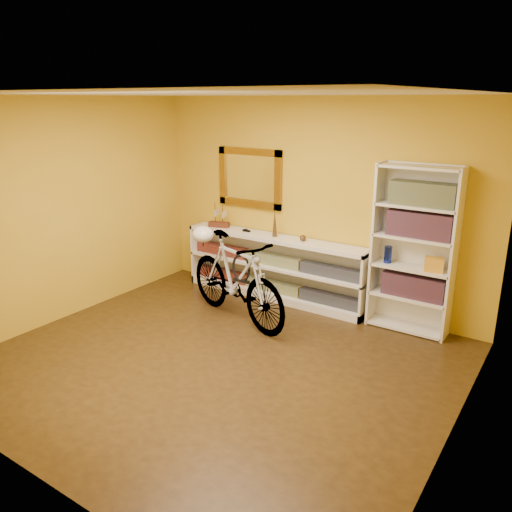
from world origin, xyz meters
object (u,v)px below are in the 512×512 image
Objects in this scene: bicycle at (236,279)px; helmet at (203,234)px; bookcase at (413,251)px; console_unit at (274,267)px.

bicycle reaches higher than helmet.
bicycle is 0.80m from helmet.
console_unit is at bearing -179.20° from bookcase.
bicycle is at bearing -17.37° from helmet.
helmet reaches higher than console_unit.
bicycle is (0.00, -0.87, 0.10)m from console_unit.
bookcase reaches higher than console_unit.
bookcase is 1.06× the size of bicycle.
bookcase reaches higher than helmet.
bookcase is at bearing 15.73° from helmet.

